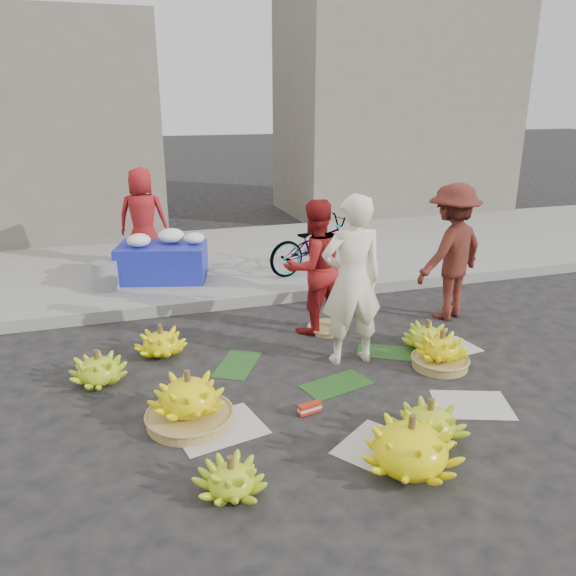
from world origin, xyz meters
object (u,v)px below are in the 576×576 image
object	(u,v)px
banana_bunch_4	(441,352)
vendor_cream	(352,281)
banana_bunch_0	(189,400)
bicycle	(316,244)
flower_table	(163,259)

from	to	relation	value
banana_bunch_4	vendor_cream	xyz separation A→B (m)	(-0.82, 0.41, 0.70)
vendor_cream	banana_bunch_4	bearing A→B (deg)	157.16
banana_bunch_0	banana_bunch_4	world-z (taller)	banana_bunch_0
banana_bunch_0	vendor_cream	size ratio (longest dim) A/B	0.48
bicycle	flower_table	bearing A→B (deg)	68.18
vendor_cream	bicycle	distance (m)	2.82
banana_bunch_0	banana_bunch_4	size ratio (longest dim) A/B	1.51
banana_bunch_4	vendor_cream	size ratio (longest dim) A/B	0.32
banana_bunch_4	bicycle	xyz separation A→B (m)	(-0.18, 3.13, 0.37)
flower_table	bicycle	world-z (taller)	bicycle
banana_bunch_0	banana_bunch_4	bearing A→B (deg)	6.28
flower_table	banana_bunch_0	bearing A→B (deg)	-77.43
vendor_cream	flower_table	xyz separation A→B (m)	(-1.56, 3.03, -0.45)
flower_table	banana_bunch_4	bearing A→B (deg)	-40.10
banana_bunch_4	vendor_cream	distance (m)	1.15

